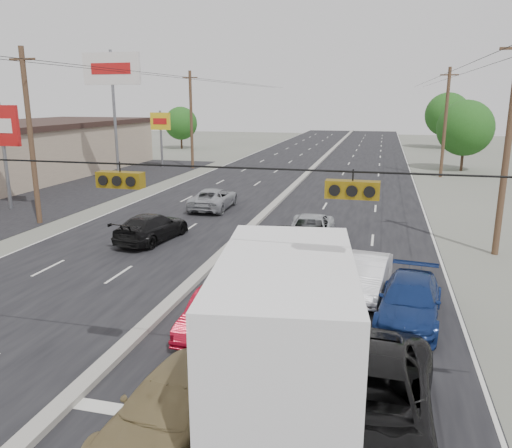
# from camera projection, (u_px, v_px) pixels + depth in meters

# --- Properties ---
(ground) EXTENTS (200.00, 200.00, 0.00)m
(ground) POSITION_uv_depth(u_px,v_px,m) (81.00, 391.00, 12.59)
(ground) COLOR #606356
(ground) RESTS_ON ground
(road_surface) EXTENTS (20.00, 160.00, 0.02)m
(road_surface) POSITION_uv_depth(u_px,v_px,m) (292.00, 189.00, 40.80)
(road_surface) COLOR black
(road_surface) RESTS_ON ground
(center_median) EXTENTS (0.50, 160.00, 0.20)m
(center_median) POSITION_uv_depth(u_px,v_px,m) (292.00, 188.00, 40.78)
(center_median) COLOR gray
(center_median) RESTS_ON ground
(parking_lot) EXTENTS (10.00, 42.00, 0.02)m
(parking_lot) POSITION_uv_depth(u_px,v_px,m) (73.00, 191.00, 40.13)
(parking_lot) COLOR black
(parking_lot) RESTS_ON ground
(utility_pole_left_b) EXTENTS (1.60, 0.30, 10.00)m
(utility_pole_left_b) POSITION_uv_depth(u_px,v_px,m) (31.00, 136.00, 28.42)
(utility_pole_left_b) COLOR #422D1E
(utility_pole_left_b) RESTS_ON ground
(utility_pole_left_c) EXTENTS (1.60, 0.30, 10.00)m
(utility_pole_left_c) POSITION_uv_depth(u_px,v_px,m) (191.00, 120.00, 51.93)
(utility_pole_left_c) COLOR #422D1E
(utility_pole_left_c) RESTS_ON ground
(utility_pole_right_b) EXTENTS (1.60, 0.30, 10.00)m
(utility_pole_right_b) POSITION_uv_depth(u_px,v_px,m) (508.00, 146.00, 22.48)
(utility_pole_right_b) COLOR #422D1E
(utility_pole_right_b) RESTS_ON ground
(utility_pole_right_c) EXTENTS (1.60, 0.30, 10.00)m
(utility_pole_right_c) POSITION_uv_depth(u_px,v_px,m) (445.00, 122.00, 46.00)
(utility_pole_right_c) COLOR #422D1E
(utility_pole_right_c) RESTS_ON ground
(traffic_signals) EXTENTS (25.00, 0.30, 0.54)m
(traffic_signals) POSITION_uv_depth(u_px,v_px,m) (116.00, 178.00, 10.92)
(traffic_signals) COLOR black
(traffic_signals) RESTS_ON ground
(pole_sign_mid) EXTENTS (2.60, 0.25, 7.00)m
(pole_sign_mid) POSITION_uv_depth(u_px,v_px,m) (2.00, 132.00, 32.31)
(pole_sign_mid) COLOR slate
(pole_sign_mid) RESTS_ON ground
(pole_sign_billboard) EXTENTS (5.00, 0.25, 11.00)m
(pole_sign_billboard) POSITION_uv_depth(u_px,v_px,m) (112.00, 77.00, 40.21)
(pole_sign_billboard) COLOR slate
(pole_sign_billboard) RESTS_ON ground
(pole_sign_far) EXTENTS (2.20, 0.25, 6.00)m
(pole_sign_far) POSITION_uv_depth(u_px,v_px,m) (161.00, 126.00, 52.93)
(pole_sign_far) COLOR slate
(pole_sign_far) RESTS_ON ground
(tree_left_far) EXTENTS (4.80, 4.80, 6.12)m
(tree_left_far) POSITION_uv_depth(u_px,v_px,m) (181.00, 123.00, 73.33)
(tree_left_far) COLOR #382619
(tree_left_far) RESTS_ON ground
(tree_right_mid) EXTENTS (5.60, 5.60, 7.14)m
(tree_right_mid) POSITION_uv_depth(u_px,v_px,m) (465.00, 128.00, 50.29)
(tree_right_mid) COLOR #382619
(tree_right_mid) RESTS_ON ground
(tree_right_far) EXTENTS (6.40, 6.40, 8.16)m
(tree_right_far) POSITION_uv_depth(u_px,v_px,m) (447.00, 115.00, 73.42)
(tree_right_far) COLOR #382619
(tree_right_far) RESTS_ON ground
(box_truck) EXTENTS (3.75, 8.10, 3.96)m
(box_truck) POSITION_uv_depth(u_px,v_px,m) (286.00, 333.00, 11.28)
(box_truck) COLOR black
(box_truck) RESTS_ON ground
(tan_sedan) EXTENTS (2.66, 5.16, 1.43)m
(tan_sedan) POSITION_uv_depth(u_px,v_px,m) (175.00, 406.00, 10.77)
(tan_sedan) COLOR olive
(tan_sedan) RESTS_ON ground
(red_sedan) EXTENTS (1.51, 3.89, 1.26)m
(red_sedan) POSITION_uv_depth(u_px,v_px,m) (215.00, 312.00, 15.74)
(red_sedan) COLOR maroon
(red_sedan) RESTS_ON ground
(black_suv) EXTENTS (3.13, 6.36, 1.74)m
(black_suv) POSITION_uv_depth(u_px,v_px,m) (366.00, 403.00, 10.64)
(black_suv) COLOR black
(black_suv) RESTS_ON ground
(queue_car_a) EXTENTS (2.31, 4.72, 1.55)m
(queue_car_a) POSITION_uv_depth(u_px,v_px,m) (285.00, 245.00, 22.45)
(queue_car_a) COLOR black
(queue_car_a) RESTS_ON ground
(queue_car_b) EXTENTS (2.02, 4.44, 1.41)m
(queue_car_b) POSITION_uv_depth(u_px,v_px,m) (366.00, 276.00, 18.74)
(queue_car_b) COLOR silver
(queue_car_b) RESTS_ON ground
(queue_car_c) EXTENTS (2.40, 4.93, 1.35)m
(queue_car_c) POSITION_uv_depth(u_px,v_px,m) (310.00, 230.00, 25.41)
(queue_car_c) COLOR #A7ABAF
(queue_car_c) RESTS_ON ground
(queue_car_d) EXTENTS (2.48, 4.95, 1.38)m
(queue_car_d) POSITION_uv_depth(u_px,v_px,m) (410.00, 301.00, 16.43)
(queue_car_d) COLOR navy
(queue_car_d) RESTS_ON ground
(oncoming_near) EXTENTS (2.65, 5.16, 1.43)m
(oncoming_near) POSITION_uv_depth(u_px,v_px,m) (152.00, 227.00, 25.79)
(oncoming_near) COLOR black
(oncoming_near) RESTS_ON ground
(oncoming_far) EXTENTS (2.43, 5.08, 1.40)m
(oncoming_far) POSITION_uv_depth(u_px,v_px,m) (214.00, 199.00, 33.30)
(oncoming_far) COLOR gray
(oncoming_far) RESTS_ON ground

